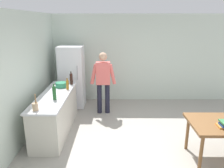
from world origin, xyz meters
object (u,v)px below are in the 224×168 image
at_px(refrigerator, 72,77).
at_px(person, 103,79).
at_px(utensil_jar, 35,106).
at_px(cooking_pot, 61,85).
at_px(bottle_wine_dark, 71,79).
at_px(bottle_oil_amber, 67,85).
at_px(bottle_wine_green, 54,93).

distance_m(refrigerator, person, 1.10).
bearing_deg(utensil_jar, cooking_pot, 84.71).
bearing_deg(cooking_pot, refrigerator, 86.09).
bearing_deg(cooking_pot, bottle_wine_dark, 50.53).
distance_m(refrigerator, bottle_wine_dark, 0.82).
bearing_deg(refrigerator, utensil_jar, -94.71).
bearing_deg(bottle_oil_amber, utensil_jar, -104.50).
bearing_deg(utensil_jar, person, 59.52).
height_order(bottle_wine_green, bottle_oil_amber, bottle_wine_green).
relative_size(cooking_pot, bottle_wine_green, 1.18).
height_order(person, bottle_oil_amber, person).
bearing_deg(utensil_jar, bottle_oil_amber, 75.50).
bearing_deg(person, cooking_pot, -154.20).
bearing_deg(bottle_wine_green, bottle_wine_dark, 83.11).
bearing_deg(refrigerator, cooking_pot, -93.91).
xyz_separation_m(cooking_pot, bottle_wine_green, (0.07, -0.90, 0.09)).
height_order(person, cooking_pot, person).
bearing_deg(refrigerator, bottle_wine_green, -90.12).
bearing_deg(bottle_wine_green, cooking_pot, 94.30).
xyz_separation_m(refrigerator, person, (0.95, -0.55, 0.08)).
xyz_separation_m(utensil_jar, bottle_wine_green, (0.20, 0.58, 0.07)).
height_order(cooking_pot, bottle_oil_amber, bottle_oil_amber).
xyz_separation_m(person, cooking_pot, (-1.02, -0.49, -0.02)).
distance_m(cooking_pot, bottle_oil_amber, 0.28).
bearing_deg(utensil_jar, bottle_wine_green, 70.56).
height_order(refrigerator, bottle_oil_amber, refrigerator).
height_order(cooking_pot, bottle_wine_green, bottle_wine_green).
relative_size(utensil_jar, bottle_oil_amber, 1.14).
xyz_separation_m(refrigerator, utensil_jar, (-0.21, -2.52, 0.08)).
bearing_deg(cooking_pot, person, 25.80).
height_order(cooking_pot, bottle_wine_dark, bottle_wine_dark).
relative_size(refrigerator, cooking_pot, 4.50).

